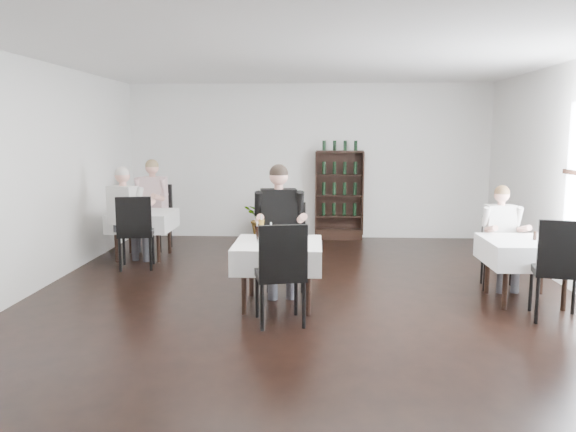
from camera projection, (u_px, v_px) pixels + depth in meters
The scene contains 23 objects.
room_shell at pixel (304, 181), 6.52m from camera, with size 9.00×9.00×9.00m.
wine_shelf at pixel (339, 196), 10.85m from camera, with size 0.90×0.28×1.75m.
main_table at pixel (278, 255), 6.66m from camera, with size 1.03×1.03×0.77m.
left_table at pixel (143, 221), 9.25m from camera, with size 0.98×0.98×0.77m.
right_table at pixel (526, 252), 6.82m from camera, with size 0.98×0.98×0.77m.
potted_tree at pixel (266, 218), 10.87m from camera, with size 0.77×0.67×0.86m, color #1E541D.
main_chair_far at pixel (286, 239), 7.50m from camera, with size 0.52×0.53×1.13m.
main_chair_near at pixel (281, 268), 5.95m from camera, with size 0.61×0.62×1.12m.
left_chair_far at pixel (155, 212), 10.00m from camera, with size 0.60×0.61×1.14m.
left_chair_near at pixel (135, 228), 8.45m from camera, with size 0.61×0.61×1.12m.
right_chair_far at pixel (499, 247), 7.49m from camera, with size 0.51×0.51×0.94m.
right_chair_near at pixel (560, 263), 6.07m from camera, with size 0.62×0.63×1.15m.
diner_main at pixel (279, 219), 7.18m from camera, with size 0.67×0.69×1.66m.
diner_left_far at pixel (151, 198), 9.87m from camera, with size 0.66×0.70×1.60m.
diner_left_near at pixel (127, 208), 8.69m from camera, with size 0.67×0.71×1.55m.
diner_right_far at pixel (502, 229), 7.43m from camera, with size 0.54×0.55×1.37m.
plate_far at pixel (278, 237), 6.87m from camera, with size 0.31×0.31×0.08m.
plate_near at pixel (283, 245), 6.41m from camera, with size 0.25×0.25×0.07m.
pilsner_dark at pixel (257, 235), 6.56m from camera, with size 0.06×0.06×0.26m.
pilsner_lager at pixel (261, 230), 6.72m from camera, with size 0.07×0.07×0.32m.
coke_bottle at pixel (271, 234), 6.67m from camera, with size 0.06×0.06×0.24m.
napkin_cutlery at pixel (296, 245), 6.48m from camera, with size 0.19×0.18×0.02m.
pepper_mill at pixel (535, 236), 6.78m from camera, with size 0.04×0.04×0.11m, color black.
Camera 1 is at (0.14, -6.51, 2.05)m, focal length 35.00 mm.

